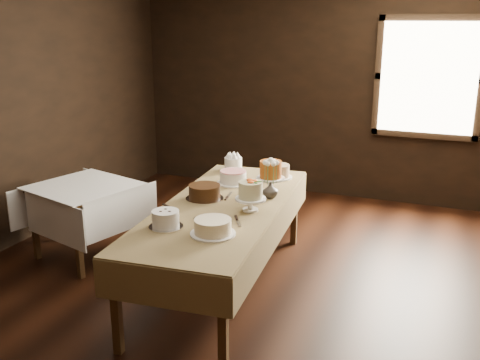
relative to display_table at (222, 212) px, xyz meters
name	(u,v)px	position (x,y,z in m)	size (l,w,h in m)	color
floor	(231,290)	(0.08, -0.01, -0.71)	(5.00, 6.00, 0.01)	black
wall_back	(322,89)	(0.08, 2.99, 0.69)	(5.00, 0.02, 2.80)	black
window	(428,78)	(1.38, 2.93, 0.89)	(1.10, 0.05, 1.30)	#FFEABF
display_table	(222,212)	(0.00, 0.00, 0.00)	(1.18, 2.56, 0.77)	#3C2611
side_table	(84,194)	(-1.52, 0.11, -0.06)	(1.08, 1.08, 0.74)	#3C2611
cake_meringue	(233,164)	(-0.34, 1.04, 0.12)	(0.22, 0.22, 0.14)	silver
cake_speckled	(278,172)	(0.17, 0.97, 0.12)	(0.28, 0.28, 0.13)	white
cake_lattice	(233,178)	(-0.16, 0.62, 0.11)	(0.32, 0.32, 0.12)	white
cake_caramel	(270,178)	(0.25, 0.51, 0.19)	(0.26, 0.26, 0.30)	white
cake_chocolate	(205,192)	(-0.21, 0.09, 0.12)	(0.36, 0.36, 0.13)	silver
cake_flowers	(251,198)	(0.27, -0.04, 0.17)	(0.26, 0.26, 0.26)	white
cake_swirl	(166,220)	(-0.19, -0.63, 0.12)	(0.26, 0.26, 0.13)	silver
cake_cream	(213,227)	(0.20, -0.62, 0.11)	(0.36, 0.36, 0.12)	white
cake_server_a	(215,218)	(0.07, -0.31, 0.06)	(0.24, 0.03, 0.01)	silver
cake_server_b	(239,223)	(0.29, -0.34, 0.06)	(0.24, 0.03, 0.01)	silver
cake_server_c	(230,194)	(-0.06, 0.29, 0.06)	(0.24, 0.03, 0.01)	silver
cake_server_d	(265,197)	(0.26, 0.34, 0.06)	(0.24, 0.03, 0.01)	silver
cake_server_e	(174,209)	(-0.33, -0.25, 0.06)	(0.24, 0.03, 0.01)	silver
flower_vase	(270,190)	(0.31, 0.35, 0.13)	(0.13, 0.13, 0.14)	#2D2823
flower_bouquet	(271,169)	(0.31, 0.35, 0.32)	(0.14, 0.14, 0.20)	white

